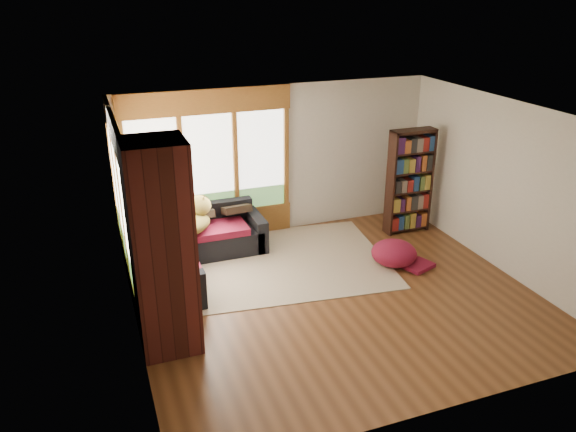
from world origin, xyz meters
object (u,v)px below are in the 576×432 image
object	(u,v)px
brick_chimney	(162,249)
area_rug	(280,262)
sectional_sofa	(177,248)
bookshelf	(410,182)
dog_brindle	(168,242)
dog_tan	(191,216)
pouf	(394,252)

from	to	relation	value
brick_chimney	area_rug	bearing A→B (deg)	38.73
brick_chimney	sectional_sofa	xyz separation A→B (m)	(0.45, 2.05, -1.00)
bookshelf	dog_brindle	size ratio (longest dim) A/B	2.18
brick_chimney	dog_tan	xyz separation A→B (m)	(0.72, 2.14, -0.52)
pouf	dog_tan	distance (m)	3.24
pouf	dog_brindle	size ratio (longest dim) A/B	0.84
area_rug	dog_tan	distance (m)	1.59
sectional_sofa	pouf	distance (m)	3.42
area_rug	dog_brindle	world-z (taller)	dog_brindle
brick_chimney	area_rug	distance (m)	2.86
dog_tan	dog_brindle	xyz separation A→B (m)	(-0.48, -0.77, -0.02)
brick_chimney	dog_brindle	xyz separation A→B (m)	(0.23, 1.36, -0.54)
dog_tan	sectional_sofa	bearing A→B (deg)	162.37
sectional_sofa	bookshelf	xyz separation A→B (m)	(4.09, -0.06, 0.63)
sectional_sofa	area_rug	world-z (taller)	sectional_sofa
bookshelf	dog_brindle	xyz separation A→B (m)	(-4.31, -0.63, -0.17)
bookshelf	pouf	bearing A→B (deg)	-129.14
sectional_sofa	dog_tan	size ratio (longest dim) A/B	2.23
sectional_sofa	area_rug	distance (m)	1.64
pouf	area_rug	bearing A→B (deg)	158.01
bookshelf	pouf	world-z (taller)	bookshelf
area_rug	dog_brindle	size ratio (longest dim) A/B	3.94
bookshelf	dog_tan	size ratio (longest dim) A/B	1.89
bookshelf	dog_brindle	world-z (taller)	bookshelf
sectional_sofa	pouf	xyz separation A→B (m)	(3.22, -1.13, -0.10)
area_rug	bookshelf	bearing A→B (deg)	8.79
sectional_sofa	dog_tan	distance (m)	0.55
area_rug	sectional_sofa	bearing A→B (deg)	163.73
dog_tan	dog_brindle	world-z (taller)	dog_tan
sectional_sofa	area_rug	size ratio (longest dim) A/B	0.66
sectional_sofa	dog_brindle	size ratio (longest dim) A/B	2.58
dog_brindle	pouf	bearing A→B (deg)	-103.91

